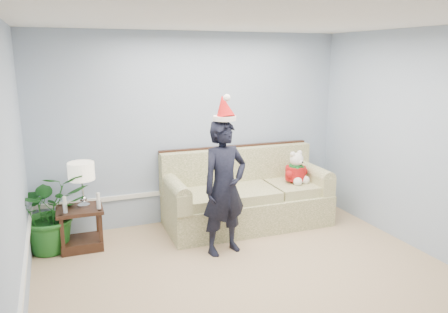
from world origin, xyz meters
TOP-DOWN VIEW (x-y plane):
  - room_shell at (0.00, 0.00)m, footprint 4.54×5.04m
  - wainscot_trim at (-1.18, 1.18)m, footprint 4.49×4.99m
  - sofa at (0.60, 2.02)m, footprint 2.32×1.04m
  - side_table at (-1.66, 2.00)m, footprint 0.56×0.48m
  - table_lamp at (-1.61, 2.04)m, footprint 0.32×0.32m
  - candle_pair at (-1.64, 1.89)m, footprint 0.44×0.05m
  - houseplant at (-2.00, 2.08)m, footprint 0.99×0.88m
  - man at (-0.03, 1.26)m, footprint 0.67×0.51m
  - santa_hat at (-0.03, 1.27)m, footprint 0.32×0.35m
  - teddy_bear at (1.33, 1.88)m, footprint 0.36×0.37m

SIDE VIEW (x-z plane):
  - side_table at x=-1.66m, z-range -0.06..0.47m
  - sofa at x=0.60m, z-range -0.16..0.92m
  - wainscot_trim at x=-1.18m, z-range 0.42..0.48m
  - houseplant at x=-2.00m, z-range 0.00..1.02m
  - candle_pair at x=-1.64m, z-range 0.53..0.73m
  - teddy_bear at x=1.33m, z-range 0.50..0.98m
  - man at x=-0.03m, z-range 0.00..1.65m
  - table_lamp at x=-1.61m, z-range 0.68..1.25m
  - room_shell at x=0.00m, z-range -0.02..2.72m
  - santa_hat at x=-0.03m, z-range 1.61..1.93m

